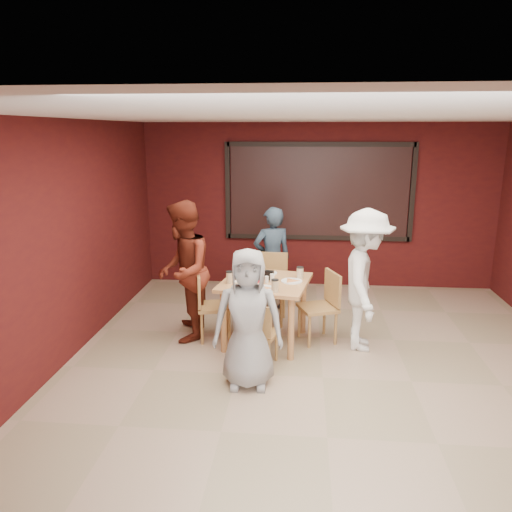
# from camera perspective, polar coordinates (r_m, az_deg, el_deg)

# --- Properties ---
(floor) EXTENTS (7.00, 7.00, 0.00)m
(floor) POSITION_cam_1_polar(r_m,az_deg,el_deg) (5.74, 7.64, -13.61)
(floor) COLOR tan
(floor) RESTS_ON ground
(window_blinds) EXTENTS (3.00, 0.02, 1.50)m
(window_blinds) POSITION_cam_1_polar(r_m,az_deg,el_deg) (8.59, 7.17, 7.28)
(window_blinds) COLOR black
(dining_table) EXTENTS (1.21, 1.21, 0.98)m
(dining_table) POSITION_cam_1_polar(r_m,az_deg,el_deg) (6.31, 1.07, -3.76)
(dining_table) COLOR #AF8347
(dining_table) RESTS_ON floor
(chair_front) EXTENTS (0.45, 0.45, 0.78)m
(chair_front) POSITION_cam_1_polar(r_m,az_deg,el_deg) (5.74, 0.26, -8.57)
(chair_front) COLOR #AC8142
(chair_front) RESTS_ON floor
(chair_back) EXTENTS (0.49, 0.49, 0.97)m
(chair_back) POSITION_cam_1_polar(r_m,az_deg,el_deg) (7.10, 1.62, -3.15)
(chair_back) COLOR #AC8142
(chair_back) RESTS_ON floor
(chair_left) EXTENTS (0.52, 0.52, 0.89)m
(chair_left) POSITION_cam_1_polar(r_m,az_deg,el_deg) (6.50, -5.47, -5.28)
(chair_left) COLOR #AC8142
(chair_left) RESTS_ON floor
(chair_right) EXTENTS (0.57, 0.57, 0.92)m
(chair_right) POSITION_cam_1_polar(r_m,az_deg,el_deg) (6.48, 7.71, -5.29)
(chair_right) COLOR #AC8142
(chair_right) RESTS_ON floor
(diner_front) EXTENTS (0.76, 0.52, 1.51)m
(diner_front) POSITION_cam_1_polar(r_m,az_deg,el_deg) (5.24, -0.93, -7.21)
(diner_front) COLOR #989898
(diner_front) RESTS_ON floor
(diner_back) EXTENTS (0.67, 0.56, 1.58)m
(diner_back) POSITION_cam_1_polar(r_m,az_deg,el_deg) (7.46, 1.84, -0.37)
(diner_back) COLOR #2A3B4B
(diner_back) RESTS_ON floor
(diner_left) EXTENTS (0.79, 0.96, 1.81)m
(diner_left) POSITION_cam_1_polar(r_m,az_deg,el_deg) (6.48, -8.32, -1.73)
(diner_left) COLOR #601F12
(diner_left) RESTS_ON floor
(diner_right) EXTENTS (0.73, 1.18, 1.76)m
(diner_right) POSITION_cam_1_polar(r_m,az_deg,el_deg) (6.26, 12.35, -2.73)
(diner_right) COLOR white
(diner_right) RESTS_ON floor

